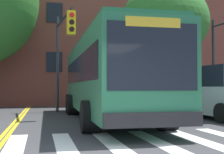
# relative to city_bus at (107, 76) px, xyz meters

# --- Properties ---
(crosswalk) EXTENTS (11.97, 4.50, 0.01)m
(crosswalk) POSITION_rel_city_bus_xyz_m (-2.07, -5.66, -1.80)
(crosswalk) COLOR white
(crosswalk) RESTS_ON ground
(lane_line_yellow_inner) EXTENTS (0.12, 36.00, 0.01)m
(lane_line_yellow_inner) POSITION_rel_city_bus_xyz_m (-3.72, 8.34, -1.80)
(lane_line_yellow_inner) COLOR gold
(lane_line_yellow_inner) RESTS_ON ground
(lane_line_yellow_outer) EXTENTS (0.12, 36.00, 0.01)m
(lane_line_yellow_outer) POSITION_rel_city_bus_xyz_m (-3.56, 8.34, -1.80)
(lane_line_yellow_outer) COLOR gold
(lane_line_yellow_outer) RESTS_ON ground
(city_bus) EXTENTS (2.97, 11.53, 3.31)m
(city_bus) POSITION_rel_city_bus_xyz_m (0.00, 0.00, 0.00)
(city_bus) COLOR #28704C
(city_bus) RESTS_ON ground
(car_silver_far_lane) EXTENTS (2.62, 5.18, 2.26)m
(car_silver_far_lane) POSITION_rel_city_bus_xyz_m (4.79, -0.49, -0.73)
(car_silver_far_lane) COLOR #B7BABF
(car_silver_far_lane) RESTS_ON ground
(traffic_light_overhead) EXTENTS (0.68, 4.29, 5.21)m
(traffic_light_overhead) POSITION_rel_city_bus_xyz_m (-1.72, 2.58, 1.69)
(traffic_light_overhead) COLOR #28282D
(traffic_light_overhead) RESTS_ON ground
(street_tree_curbside_large) EXTENTS (5.44, 5.98, 7.39)m
(street_tree_curbside_large) POSITION_rel_city_bus_xyz_m (4.30, 4.45, 3.32)
(street_tree_curbside_large) COLOR brown
(street_tree_curbside_large) RESTS_ON ground
(building_facade) EXTENTS (43.43, 8.57, 12.37)m
(building_facade) POSITION_rel_city_bus_xyz_m (-1.95, 13.44, 4.38)
(building_facade) COLOR brown
(building_facade) RESTS_ON ground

